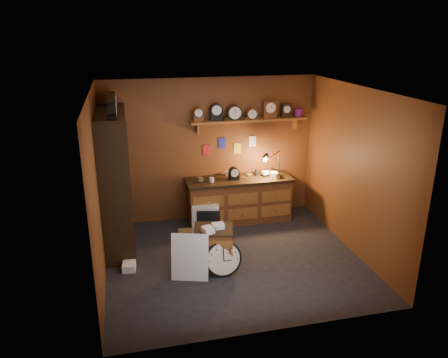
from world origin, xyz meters
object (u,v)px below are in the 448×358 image
shelving_unit (113,175)px  big_round_clock (223,259)px  workbench (239,197)px  low_cabinet (214,246)px

shelving_unit → big_round_clock: bearing=-42.4°
shelving_unit → big_round_clock: 2.28m
workbench → low_cabinet: (-0.84, -1.63, -0.11)m
workbench → low_cabinet: workbench is taller
workbench → big_round_clock: (-0.75, -1.88, -0.20)m
big_round_clock → workbench: bearing=68.3°
shelving_unit → big_round_clock: size_ratio=4.58×
workbench → low_cabinet: size_ratio=2.66×
big_round_clock → low_cabinet: bearing=109.6°
workbench → big_round_clock: bearing=-111.7°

